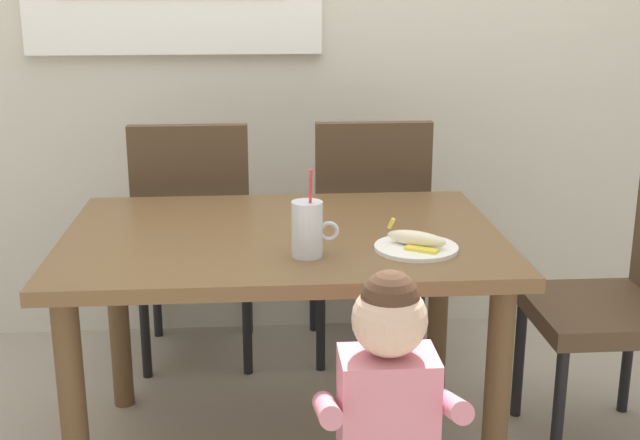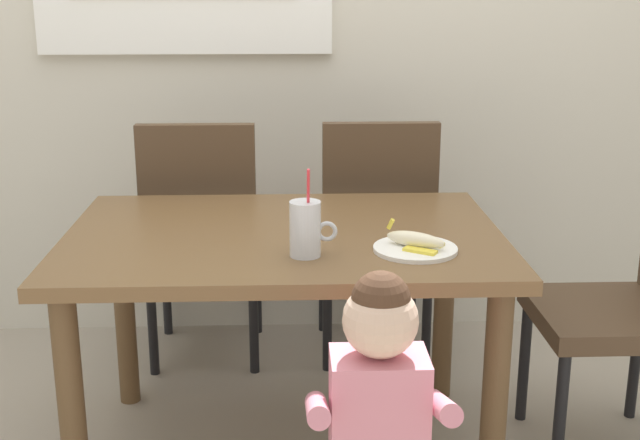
# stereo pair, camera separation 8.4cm
# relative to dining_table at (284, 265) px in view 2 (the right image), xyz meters

# --- Properties ---
(dining_table) EXTENTS (1.27, 0.90, 0.73)m
(dining_table) POSITION_rel_dining_table_xyz_m (0.00, 0.00, 0.00)
(dining_table) COLOR brown
(dining_table) RESTS_ON ground
(dining_chair_left) EXTENTS (0.44, 0.44, 0.96)m
(dining_chair_left) POSITION_rel_dining_table_xyz_m (-0.31, 0.68, -0.09)
(dining_chair_left) COLOR #4C3826
(dining_chair_left) RESTS_ON ground
(dining_chair_right) EXTENTS (0.44, 0.45, 0.96)m
(dining_chair_right) POSITION_rel_dining_table_xyz_m (0.35, 0.69, -0.09)
(dining_chair_right) COLOR #4C3826
(dining_chair_right) RESTS_ON ground
(dining_chair_far) EXTENTS (0.44, 0.44, 0.96)m
(dining_chair_far) POSITION_rel_dining_table_xyz_m (1.08, -0.00, -0.09)
(dining_chair_far) COLOR #4C3826
(dining_chair_far) RESTS_ON ground
(toddler_standing) EXTENTS (0.33, 0.24, 0.84)m
(toddler_standing) POSITION_rel_dining_table_xyz_m (0.21, -0.65, -0.10)
(toddler_standing) COLOR #3F4760
(toddler_standing) RESTS_ON ground
(milk_cup) EXTENTS (0.13, 0.09, 0.25)m
(milk_cup) POSITION_rel_dining_table_xyz_m (0.06, -0.23, 0.17)
(milk_cup) COLOR silver
(milk_cup) RESTS_ON dining_table
(snack_plate) EXTENTS (0.23, 0.23, 0.01)m
(snack_plate) POSITION_rel_dining_table_xyz_m (0.36, -0.20, 0.11)
(snack_plate) COLOR white
(snack_plate) RESTS_ON dining_table
(peeled_banana) EXTENTS (0.17, 0.15, 0.07)m
(peeled_banana) POSITION_rel_dining_table_xyz_m (0.36, -0.20, 0.14)
(peeled_banana) COLOR #F4EAC6
(peeled_banana) RESTS_ON snack_plate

